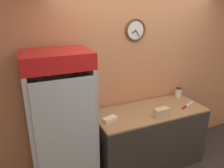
{
  "coord_description": "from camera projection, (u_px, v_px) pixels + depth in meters",
  "views": [
    {
      "loc": [
        -1.65,
        -1.48,
        2.32
      ],
      "look_at": [
        -0.56,
        0.99,
        1.36
      ],
      "focal_mm": 35.0,
      "sensor_mm": 36.0,
      "label": 1
    }
  ],
  "objects": [
    {
      "name": "wall_back",
      "position": [
        138.0,
        73.0,
        3.34
      ],
      "size": [
        5.2,
        0.09,
        2.7
      ],
      "color": "tan",
      "rests_on": "ground_plane"
    },
    {
      "name": "prep_counter",
      "position": [
        148.0,
        137.0,
        3.31
      ],
      "size": [
        1.62,
        0.69,
        0.91
      ],
      "color": "#332D28",
      "rests_on": "ground_plane"
    },
    {
      "name": "beverage_cooler",
      "position": [
        60.0,
        118.0,
        2.68
      ],
      "size": [
        0.75,
        0.66,
        1.87
      ],
      "color": "#B2B7BC",
      "rests_on": "ground_plane"
    },
    {
      "name": "sandwich_stack_bottom",
      "position": [
        161.0,
        114.0,
        2.96
      ],
      "size": [
        0.21,
        0.11,
        0.06
      ],
      "color": "tan",
      "rests_on": "prep_counter"
    },
    {
      "name": "sandwich_stack_middle",
      "position": [
        162.0,
        111.0,
        2.94
      ],
      "size": [
        0.21,
        0.1,
        0.06
      ],
      "color": "tan",
      "rests_on": "sandwich_stack_bottom"
    },
    {
      "name": "sandwich_flat_left",
      "position": [
        110.0,
        119.0,
        2.85
      ],
      "size": [
        0.21,
        0.14,
        0.05
      ],
      "color": "beige",
      "rests_on": "prep_counter"
    },
    {
      "name": "chefs_knife",
      "position": [
        186.0,
        106.0,
        3.27
      ],
      "size": [
        0.35,
        0.19,
        0.02
      ],
      "color": "silver",
      "rests_on": "prep_counter"
    },
    {
      "name": "condiment_jar",
      "position": [
        178.0,
        92.0,
        3.6
      ],
      "size": [
        0.1,
        0.1,
        0.15
      ],
      "color": "silver",
      "rests_on": "prep_counter"
    }
  ]
}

